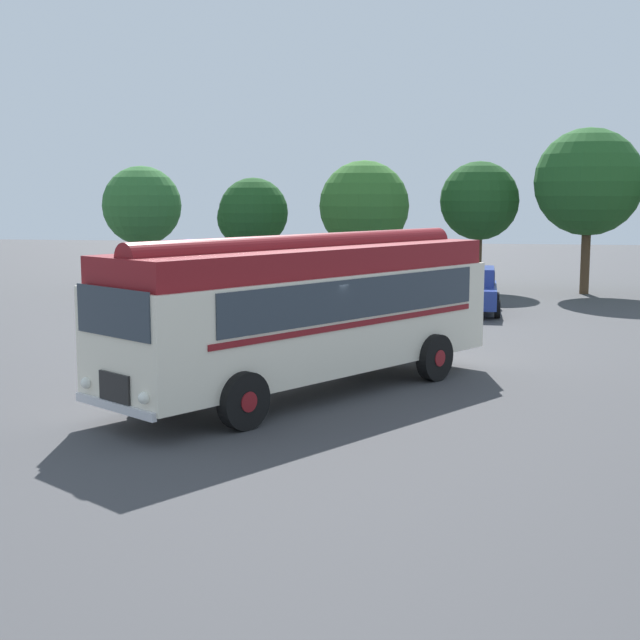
% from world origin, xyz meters
% --- Properties ---
extents(ground_plane, '(120.00, 120.00, 0.00)m').
position_xyz_m(ground_plane, '(0.00, 0.00, 0.00)').
color(ground_plane, '#3D3D3F').
extents(vintage_bus, '(7.64, 9.74, 3.49)m').
position_xyz_m(vintage_bus, '(0.25, -0.17, 1.89)').
color(vintage_bus, silver).
rests_on(vintage_bus, ground).
extents(car_near_left, '(2.26, 4.34, 1.66)m').
position_xyz_m(car_near_left, '(-4.72, 13.17, 0.85)').
color(car_near_left, black).
rests_on(car_near_left, ground).
extents(car_mid_left, '(2.18, 4.31, 1.66)m').
position_xyz_m(car_mid_left, '(-1.82, 13.86, 0.85)').
color(car_mid_left, black).
rests_on(car_mid_left, ground).
extents(car_mid_right, '(2.05, 4.25, 1.66)m').
position_xyz_m(car_mid_right, '(1.19, 13.11, 0.85)').
color(car_mid_right, navy).
rests_on(car_mid_right, ground).
extents(car_far_right, '(2.03, 4.24, 1.66)m').
position_xyz_m(car_far_right, '(3.89, 13.84, 0.85)').
color(car_far_right, navy).
rests_on(car_far_right, ground).
extents(box_van, '(2.73, 5.92, 2.50)m').
position_xyz_m(box_van, '(-6.94, 13.43, 1.36)').
color(box_van, navy).
rests_on(box_van, ground).
extents(tree_far_left, '(3.61, 3.61, 5.60)m').
position_xyz_m(tree_far_left, '(-11.01, 20.11, 3.81)').
color(tree_far_left, '#4C3823').
rests_on(tree_far_left, ground).
extents(tree_left_of_centre, '(3.26, 3.17, 5.07)m').
position_xyz_m(tree_left_of_centre, '(-6.14, 20.73, 3.39)').
color(tree_left_of_centre, '#4C3823').
rests_on(tree_left_of_centre, ground).
extents(tree_centre, '(4.07, 4.07, 5.83)m').
position_xyz_m(tree_centre, '(-0.90, 21.12, 3.79)').
color(tree_centre, '#4C3823').
rests_on(tree_centre, ground).
extents(tree_right_of_centre, '(3.53, 3.53, 5.79)m').
position_xyz_m(tree_right_of_centre, '(4.25, 21.73, 4.04)').
color(tree_right_of_centre, '#4C3823').
rests_on(tree_right_of_centre, ground).
extents(tree_far_right, '(4.62, 4.62, 7.15)m').
position_xyz_m(tree_far_right, '(8.82, 21.00, 4.79)').
color(tree_far_right, '#4C3823').
rests_on(tree_far_right, ground).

